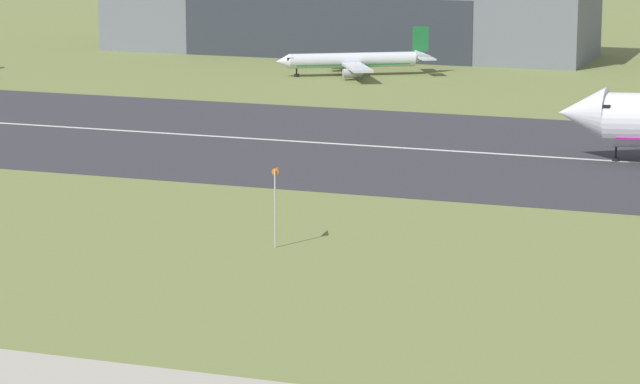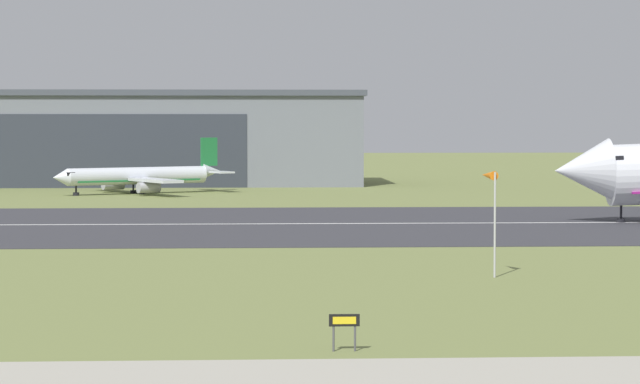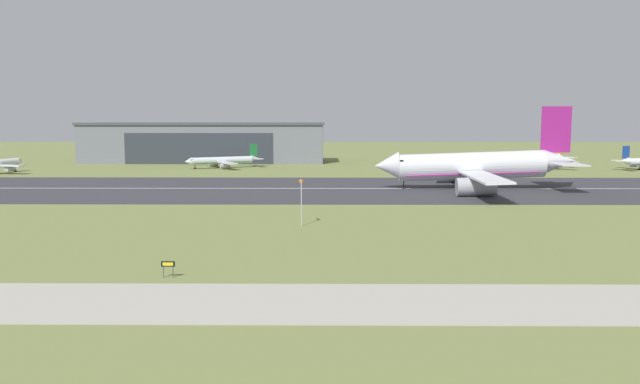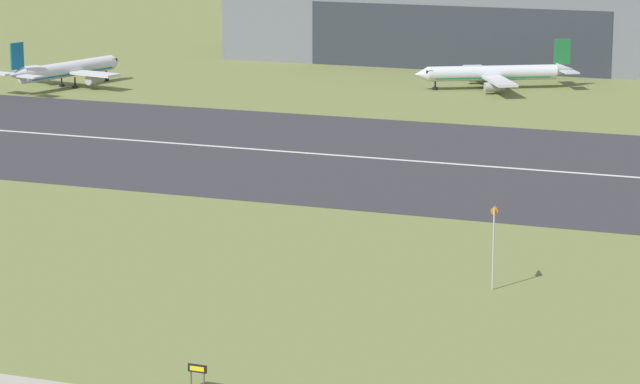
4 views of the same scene
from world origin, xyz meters
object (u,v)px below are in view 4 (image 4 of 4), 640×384
Objects in this scene: airplane_parked_west at (67,70)px; runway_sign at (197,371)px; airplane_parked_centre at (494,74)px; windsock_pole at (495,215)px.

airplane_parked_west reaches higher than runway_sign.
airplane_parked_centre is 114.46m from windsock_pole.
airplane_parked_centre reaches higher than runway_sign.
windsock_pole is 34.13m from runway_sign.
windsock_pole reaches higher than runway_sign.
windsock_pole is (92.49, -86.91, 3.32)m from airplane_parked_west.
airplane_parked_centre reaches higher than windsock_pole.
airplane_parked_centre is 3.58× the size of windsock_pole.
runway_sign is (17.94, -142.09, -1.15)m from airplane_parked_centre.
airplane_parked_centre is 14.89× the size of runway_sign.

